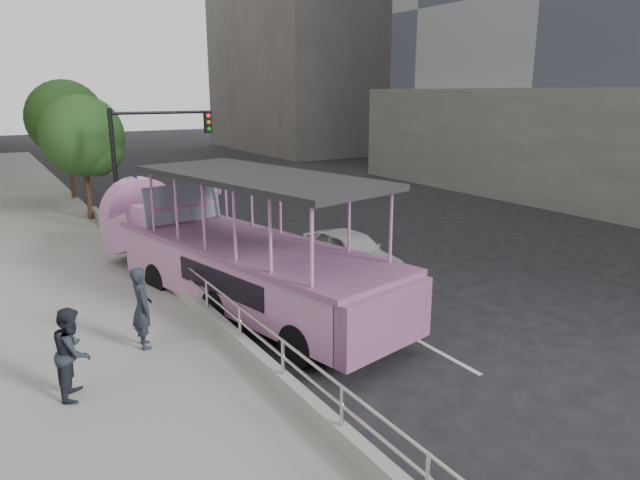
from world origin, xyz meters
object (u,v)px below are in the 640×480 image
Objects in this scene: parking_sign at (137,209)px; street_tree_near at (86,139)px; car at (351,252)px; pedestrian_near at (142,307)px; traffic_signal at (144,152)px; street_tree_far at (68,122)px; pedestrian_mid at (73,352)px; duck_boat at (227,254)px.

parking_sign is 0.54× the size of street_tree_near.
pedestrian_near is at bearing -162.11° from car.
traffic_signal is 9.57m from street_tree_far.
pedestrian_mid is at bearing 134.86° from pedestrian_near.
traffic_signal reaches higher than parking_sign.
street_tree_far reaches higher than pedestrian_mid.
street_tree_far is at bearing 98.43° from traffic_signal.
pedestrian_mid is 16.55m from street_tree_near.
pedestrian_mid is at bearing -139.99° from duck_boat.
traffic_signal is (1.29, 3.51, 1.60)m from parking_sign.
car is 18.97m from street_tree_far.
street_tree_near reaches higher than pedestrian_mid.
duck_boat is 2.83× the size of car.
pedestrian_near reaches higher than pedestrian_mid.
duck_boat is 3.88m from pedestrian_near.
pedestrian_mid is at bearing -110.78° from traffic_signal.
duck_boat is 6.37× the size of pedestrian_near.
duck_boat is 4.55m from car.
parking_sign is (-5.64, 4.78, 1.19)m from car.
street_tree_far is at bearing 105.02° from car.
car is 8.03m from pedestrian_near.
duck_boat reaches higher than pedestrian_mid.
duck_boat is 6.80× the size of pedestrian_mid.
parking_sign is at bearing -10.26° from pedestrian_near.
traffic_signal is at bearing -12.41° from pedestrian_near.
traffic_signal is at bearing 69.77° from parking_sign.
traffic_signal reaches higher than pedestrian_near.
pedestrian_near is at bearing -94.83° from street_tree_far.
pedestrian_near is 1.07× the size of pedestrian_mid.
pedestrian_near is 20.87m from street_tree_far.
street_tree_near is at bearing 114.98° from traffic_signal.
traffic_signal is (0.13, 8.69, 2.09)m from duck_boat.
parking_sign is at bearing 102.64° from duck_boat.
street_tree_near is (-1.47, 12.12, 2.41)m from duck_boat.
street_tree_far is at bearing -1.52° from pedestrian_near.
parking_sign is (3.49, 9.09, 0.73)m from pedestrian_mid.
pedestrian_near is 2.20m from pedestrian_mid.
traffic_signal is at bearing -81.57° from street_tree_far.
pedestrian_mid is 22.50m from street_tree_far.
pedestrian_mid is 0.33× the size of traffic_signal.
street_tree_far is at bearing 90.46° from parking_sign.
parking_sign reaches higher than car.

